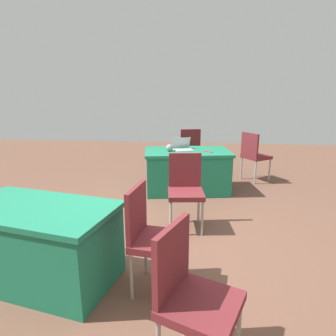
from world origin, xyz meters
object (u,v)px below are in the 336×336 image
chair_tucked_left (151,233)px  chair_tucked_right (189,148)px  chair_near_front (254,153)px  table_mid_left (40,243)px  scissors_red (208,152)px  table_foreground (187,171)px  chair_aisle (190,291)px  laptop_silver (183,148)px  chair_by_pillar (185,186)px  yarn_ball (170,148)px

chair_tucked_left → chair_tucked_right: bearing=-174.6°
chair_near_front → table_mid_left: bearing=-71.5°
scissors_red → table_foreground: bearing=-157.4°
scissors_red → table_mid_left: bearing=-85.5°
table_foreground → table_mid_left: (1.25, 2.69, -0.00)m
chair_tucked_right → chair_aisle: 4.63m
scissors_red → laptop_silver: bearing=-159.7°
chair_by_pillar → yarn_ball: (0.34, -1.34, 0.24)m
table_mid_left → scissors_red: 3.08m
table_mid_left → chair_near_front: size_ratio=1.61×
table_foreground → laptop_silver: laptop_silver is taller
chair_by_pillar → scissors_red: (-0.31, -1.36, 0.18)m
chair_tucked_right → yarn_ball: chair_tucked_right is taller
laptop_silver → yarn_ball: 0.26m
chair_tucked_left → laptop_silver: size_ratio=2.40×
table_mid_left → chair_near_front: 4.25m
table_mid_left → scissors_red: size_ratio=8.54×
yarn_ball → chair_tucked_left: bearing=92.1°
chair_tucked_left → laptop_silver: 2.76m
table_mid_left → scissors_red: (-1.60, -2.61, 0.37)m
table_foreground → chair_near_front: 1.48m
laptop_silver → table_foreground: bearing=135.5°
table_foreground → yarn_ball: 0.53m
chair_by_pillar → yarn_ball: size_ratio=7.87×
yarn_ball → table_mid_left: bearing=70.0°
chair_near_front → chair_by_pillar: (1.23, 2.17, -0.00)m
laptop_silver → chair_aisle: bearing=74.6°
chair_tucked_left → yarn_ball: chair_tucked_left is taller
chair_tucked_right → chair_aisle: (-0.16, 4.63, -0.01)m
chair_tucked_right → yarn_ball: (0.30, 1.28, 0.23)m
table_foreground → chair_near_front: chair_near_front is taller
table_mid_left → laptop_silver: bearing=-113.2°
chair_near_front → chair_tucked_right: bearing=-144.8°
table_foreground → scissors_red: (-0.35, 0.08, 0.37)m
table_foreground → chair_tucked_left: (0.20, 2.71, 0.18)m
scissors_red → chair_near_front: bearing=77.6°
chair_aisle → scissors_red: 3.37m
yarn_ball → chair_tucked_right: bearing=-103.0°
chair_by_pillar → table_mid_left: bearing=37.5°
table_foreground → scissors_red: scissors_red is taller
chair_aisle → chair_tucked_left: bearing=-131.5°
laptop_silver → scissors_red: laptop_silver is taller
table_foreground → scissors_red: bearing=166.6°
table_foreground → yarn_ball: size_ratio=12.98×
chair_by_pillar → laptop_silver: chair_by_pillar is taller
chair_tucked_left → chair_tucked_right: (-0.20, -3.90, 0.01)m
chair_aisle → scissors_red: chair_aisle is taller
chair_tucked_right → chair_aisle: bearing=-101.1°
laptop_silver → chair_by_pillar: bearing=75.2°
chair_tucked_right → chair_by_pillar: bearing=-102.2°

